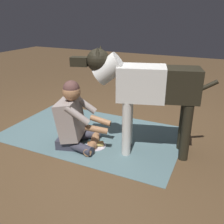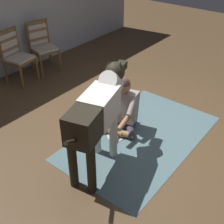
% 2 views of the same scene
% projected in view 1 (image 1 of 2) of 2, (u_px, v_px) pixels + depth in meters
% --- Properties ---
extents(ground_plane, '(14.11, 14.11, 0.00)m').
position_uv_depth(ground_plane, '(89.00, 135.00, 3.33)').
color(ground_plane, brown).
extents(area_rug, '(2.36, 1.44, 0.01)m').
position_uv_depth(area_rug, '(93.00, 133.00, 3.38)').
color(area_rug, slate).
rests_on(area_rug, ground).
extents(person_sitting_on_floor, '(0.70, 0.59, 0.83)m').
position_uv_depth(person_sitting_on_floor, '(75.00, 120.00, 2.97)').
color(person_sitting_on_floor, '#363644').
rests_on(person_sitting_on_floor, ground).
extents(large_dog, '(1.53, 0.59, 1.22)m').
position_uv_depth(large_dog, '(146.00, 87.00, 2.68)').
color(large_dog, silver).
rests_on(large_dog, ground).
extents(hot_dog_on_plate, '(0.25, 0.25, 0.06)m').
position_uv_depth(hot_dog_on_plate, '(96.00, 145.00, 3.05)').
color(hot_dog_on_plate, silver).
rests_on(hot_dog_on_plate, ground).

